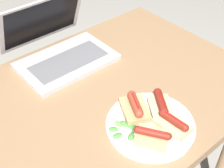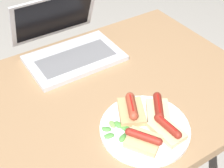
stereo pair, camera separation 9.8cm
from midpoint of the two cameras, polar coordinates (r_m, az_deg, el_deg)
The scene contains 8 objects.
desk at distance 1.12m, azimuth -2.87°, elevation -4.70°, with size 1.00×0.74×0.78m.
laptop at distance 1.20m, azimuth -11.89°, elevation 6.15°, with size 0.35×0.30×0.22m.
plate at distance 0.93m, azimuth 4.02°, elevation -7.52°, with size 0.27×0.27×0.02m.
sausage_toast_left at distance 0.96m, azimuth 5.99°, elevation -3.89°, with size 0.11×0.12×0.04m.
sausage_toast_middle at distance 0.91m, azimuth 8.06°, elevation -7.29°, with size 0.07×0.11×0.04m.
sausage_toast_right at distance 0.94m, azimuth 1.22°, elevation -4.45°, with size 0.12×0.13×0.05m.
sausage_toast_extra at distance 0.88m, azimuth 4.12°, elevation -9.62°, with size 0.11×0.12×0.04m.
salad_pile at distance 0.90m, azimuth -0.79°, elevation -8.50°, with size 0.09×0.09×0.01m.
Camera 1 is at (-0.51, -0.61, 1.48)m, focal length 50.00 mm.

